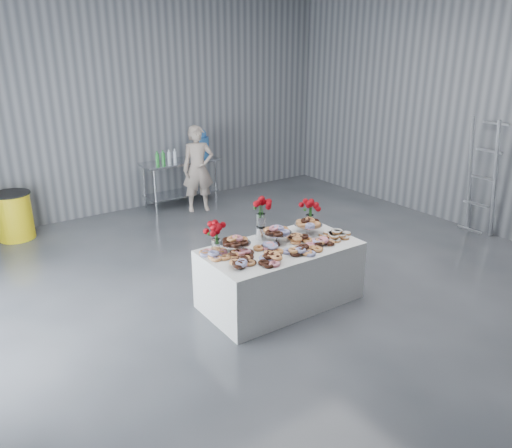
{
  "coord_description": "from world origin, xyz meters",
  "views": [
    {
      "loc": [
        -3.78,
        -4.43,
        3.1
      ],
      "look_at": [
        -0.35,
        0.4,
        0.89
      ],
      "focal_mm": 35.0,
      "sensor_mm": 36.0,
      "label": 1
    }
  ],
  "objects_px": {
    "person": "(198,169)",
    "water_jug": "(202,145)",
    "prep_table": "(180,175)",
    "display_table": "(280,275)",
    "trash_barrel": "(14,216)",
    "stepladder": "(482,178)"
  },
  "relations": [
    {
      "from": "water_jug",
      "to": "stepladder",
      "type": "distance_m",
      "value": 5.1
    },
    {
      "from": "person",
      "to": "water_jug",
      "type": "bearing_deg",
      "value": 71.19
    },
    {
      "from": "trash_barrel",
      "to": "prep_table",
      "type": "bearing_deg",
      "value": 0.0
    },
    {
      "from": "prep_table",
      "to": "water_jug",
      "type": "relative_size",
      "value": 2.71
    },
    {
      "from": "prep_table",
      "to": "person",
      "type": "relative_size",
      "value": 0.93
    },
    {
      "from": "stepladder",
      "to": "water_jug",
      "type": "bearing_deg",
      "value": 123.19
    },
    {
      "from": "person",
      "to": "stepladder",
      "type": "distance_m",
      "value": 4.93
    },
    {
      "from": "trash_barrel",
      "to": "stepladder",
      "type": "xyz_separation_m",
      "value": [
        6.32,
        -4.26,
        0.59
      ]
    },
    {
      "from": "water_jug",
      "to": "display_table",
      "type": "bearing_deg",
      "value": -107.21
    },
    {
      "from": "display_table",
      "to": "water_jug",
      "type": "bearing_deg",
      "value": 72.79
    },
    {
      "from": "water_jug",
      "to": "stepladder",
      "type": "bearing_deg",
      "value": -56.81
    },
    {
      "from": "display_table",
      "to": "person",
      "type": "height_order",
      "value": "person"
    },
    {
      "from": "prep_table",
      "to": "water_jug",
      "type": "xyz_separation_m",
      "value": [
        0.5,
        -0.0,
        0.53
      ]
    },
    {
      "from": "stepladder",
      "to": "trash_barrel",
      "type": "bearing_deg",
      "value": 146.01
    },
    {
      "from": "display_table",
      "to": "prep_table",
      "type": "bearing_deg",
      "value": 79.21
    },
    {
      "from": "prep_table",
      "to": "stepladder",
      "type": "height_order",
      "value": "stepladder"
    },
    {
      "from": "trash_barrel",
      "to": "water_jug",
      "type": "bearing_deg",
      "value": -0.0
    },
    {
      "from": "prep_table",
      "to": "water_jug",
      "type": "distance_m",
      "value": 0.73
    },
    {
      "from": "trash_barrel",
      "to": "stepladder",
      "type": "bearing_deg",
      "value": -33.99
    },
    {
      "from": "water_jug",
      "to": "trash_barrel",
      "type": "distance_m",
      "value": 3.61
    },
    {
      "from": "prep_table",
      "to": "person",
      "type": "distance_m",
      "value": 0.52
    },
    {
      "from": "display_table",
      "to": "prep_table",
      "type": "xyz_separation_m",
      "value": [
        0.8,
        4.19,
        0.24
      ]
    }
  ]
}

